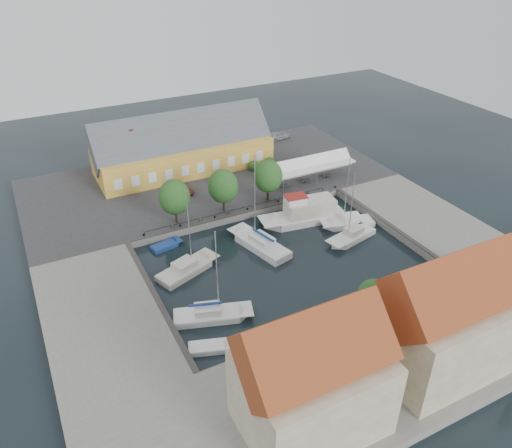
{
  "coord_description": "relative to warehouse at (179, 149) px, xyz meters",
  "views": [
    {
      "loc": [
        -25.95,
        -44.51,
        35.76
      ],
      "look_at": [
        0.0,
        6.0,
        1.5
      ],
      "focal_mm": 35.0,
      "sensor_mm": 36.0,
      "label": 1
    }
  ],
  "objects": [
    {
      "name": "trawler",
      "position": [
        10.31,
        -22.47,
        -3.41
      ],
      "size": [
        12.63,
        5.28,
        5.0
      ],
      "color": "white",
      "rests_on": "ground"
    },
    {
      "name": "launch_nw",
      "position": [
        -9.22,
        -19.97,
        -4.34
      ],
      "size": [
        4.29,
        2.33,
        0.88
      ],
      "color": "navy",
      "rests_on": "ground"
    },
    {
      "name": "east_boat_b",
      "position": [
        13.23,
        -29.31,
        -4.17
      ],
      "size": [
        7.77,
        4.07,
        10.35
      ],
      "color": "white",
      "rests_on": "ground"
    },
    {
      "name": "west_boat_d",
      "position": [
        -9.29,
        -35.11,
        -4.16
      ],
      "size": [
        8.71,
        5.03,
        11.3
      ],
      "color": "white",
      "rests_on": "ground"
    },
    {
      "name": "warehouse",
      "position": [
        0.0,
        0.0,
        0.0
      ],
      "size": [
        28.56,
        14.0,
        9.55
      ],
      "color": "gold",
      "rests_on": "north_quay"
    },
    {
      "name": "quay_trees",
      "position": [
        0.6,
        -16.36,
        0.45
      ],
      "size": [
        18.2,
        4.2,
        6.3
      ],
      "color": "black",
      "rests_on": "north_quay"
    },
    {
      "name": "center_sailboat",
      "position": [
        1.52,
        -25.56,
        -4.06
      ],
      "size": [
        5.12,
        10.0,
        13.21
      ],
      "color": "white",
      "rests_on": "ground"
    },
    {
      "name": "ground",
      "position": [
        2.6,
        -28.36,
        -4.43
      ],
      "size": [
        140.0,
        140.0,
        0.0
      ],
      "primitive_type": "plane",
      "color": "black",
      "rests_on": "ground"
    },
    {
      "name": "tent_canopy",
      "position": [
        16.6,
        -13.86,
        -0.74
      ],
      "size": [
        14.0,
        4.0,
        2.83
      ],
      "color": "white",
      "rests_on": "north_quay"
    },
    {
      "name": "south_bank",
      "position": [
        2.6,
        -49.36,
        -3.93
      ],
      "size": [
        56.0,
        14.0,
        1.0
      ],
      "primitive_type": "cube",
      "color": "slate",
      "rests_on": "ground"
    },
    {
      "name": "car_red",
      "position": [
        -2.84,
        -8.56,
        -2.81
      ],
      "size": [
        3.23,
        3.84,
        1.24
      ],
      "primitive_type": "imported",
      "rotation": [
        0.0,
        0.0,
        0.61
      ],
      "color": "#5E1E15",
      "rests_on": "north_quay"
    },
    {
      "name": "quay_edge_fittings",
      "position": [
        2.62,
        -23.61,
        -3.37
      ],
      "size": [
        56.0,
        24.72,
        0.4
      ],
      "color": "#383533",
      "rests_on": "north_quay"
    },
    {
      "name": "west_quay",
      "position": [
        -19.4,
        -30.36,
        -3.93
      ],
      "size": [
        12.0,
        24.0,
        1.0
      ],
      "primitive_type": "cube",
      "color": "slate",
      "rests_on": "ground"
    },
    {
      "name": "car_silver",
      "position": [
        20.84,
        3.86,
        -2.65
      ],
      "size": [
        4.7,
        2.19,
        1.56
      ],
      "primitive_type": "imported",
      "rotation": [
        0.0,
        0.0,
        1.65
      ],
      "color": "#9EA0A6",
      "rests_on": "north_quay"
    },
    {
      "name": "east_boat_a",
      "position": [
        14.96,
        -26.25,
        -4.17
      ],
      "size": [
        7.71,
        4.34,
        10.63
      ],
      "color": "white",
      "rests_on": "ground"
    },
    {
      "name": "east_quay",
      "position": [
        24.6,
        -30.36,
        -3.93
      ],
      "size": [
        12.0,
        24.0,
        1.0
      ],
      "primitive_type": "cube",
      "color": "slate",
      "rests_on": "ground"
    },
    {
      "name": "north_quay",
      "position": [
        2.6,
        -5.36,
        -3.93
      ],
      "size": [
        56.0,
        26.0,
        1.0
      ],
      "primitive_type": "cube",
      "color": "#2D2D30",
      "rests_on": "ground"
    },
    {
      "name": "west_boat_b",
      "position": [
        -8.66,
        -26.2,
        -4.17
      ],
      "size": [
        8.5,
        5.45,
        11.14
      ],
      "color": "beige",
      "rests_on": "ground"
    },
    {
      "name": "townhouses",
      "position": [
        4.52,
        -51.6,
        1.4
      ],
      "size": [
        36.3,
        8.5,
        12.0
      ],
      "color": "beige",
      "rests_on": "south_bank"
    },
    {
      "name": "launch_sw",
      "position": [
        -11.14,
        -39.25,
        -4.34
      ],
      "size": [
        4.72,
        3.0,
        0.98
      ],
      "color": "white",
      "rests_on": "ground"
    }
  ]
}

